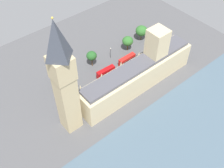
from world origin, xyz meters
TOP-DOWN VIEW (x-y plane):
  - ground_plane at (0.00, 0.00)m, footprint 145.75×145.75m
  - river_thames at (-36.85, 0.00)m, footprint 42.05×131.17m
  - parliament_building at (-1.99, -1.85)m, footprint 11.98×65.55m
  - clock_tower at (-0.83, 38.69)m, footprint 8.37×8.37m
  - car_yellow_cab_near_tower at (12.83, -21.44)m, footprint 1.83×4.81m
  - double_decker_bus_far_end at (13.87, -7.83)m, footprint 2.76×10.53m
  - double_decker_bus_leading at (13.58, 7.34)m, footprint 2.97×10.59m
  - car_black_by_river_gate at (11.74, 17.97)m, footprint 2.06×4.23m
  - pedestrian_midblock at (6.42, -15.37)m, footprint 0.55×0.62m
  - plane_tree_opposite_hall at (24.31, -28.53)m, footprint 7.07×7.07m
  - plane_tree_under_trees at (24.50, 8.21)m, footprint 5.59×5.59m
  - plane_tree_corner at (22.21, -15.64)m, footprint 6.25×6.25m
  - plane_tree_trailing at (23.32, 30.47)m, footprint 5.83×5.83m
  - street_lamp_kerbside at (22.76, -16.61)m, footprint 0.56×0.56m
  - street_lamp_slot_10 at (23.27, -3.83)m, footprint 0.56×0.56m

SIDE VIEW (x-z plane):
  - ground_plane at x=0.00m, z-range 0.00..0.00m
  - river_thames at x=-36.85m, z-range 0.00..0.25m
  - pedestrian_midblock at x=6.42m, z-range -0.08..1.42m
  - car_black_by_river_gate at x=11.74m, z-range 0.01..1.75m
  - car_yellow_cab_near_tower at x=12.83m, z-range 0.02..1.76m
  - double_decker_bus_far_end at x=13.87m, z-range 0.26..5.01m
  - double_decker_bus_leading at x=13.58m, z-range 0.26..5.01m
  - street_lamp_kerbside at x=22.76m, z-range 1.21..7.14m
  - street_lamp_slot_10 at x=23.27m, z-range 1.32..8.33m
  - plane_tree_trailing at x=23.32m, z-range 1.82..10.47m
  - plane_tree_corner at x=22.21m, z-range 1.95..11.21m
  - plane_tree_opposite_hall at x=24.31m, z-range 1.82..11.50m
  - plane_tree_under_trees at x=24.50m, z-range 2.37..11.97m
  - parliament_building at x=-1.99m, z-range -6.06..22.94m
  - clock_tower at x=-0.83m, z-range 0.98..57.17m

